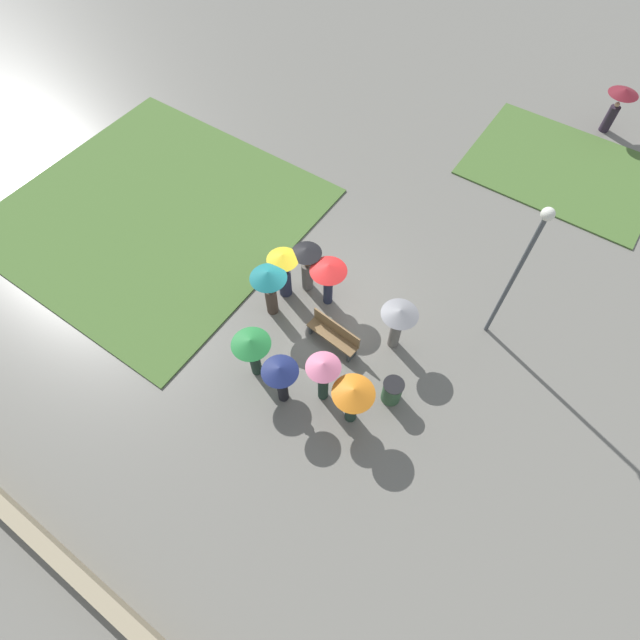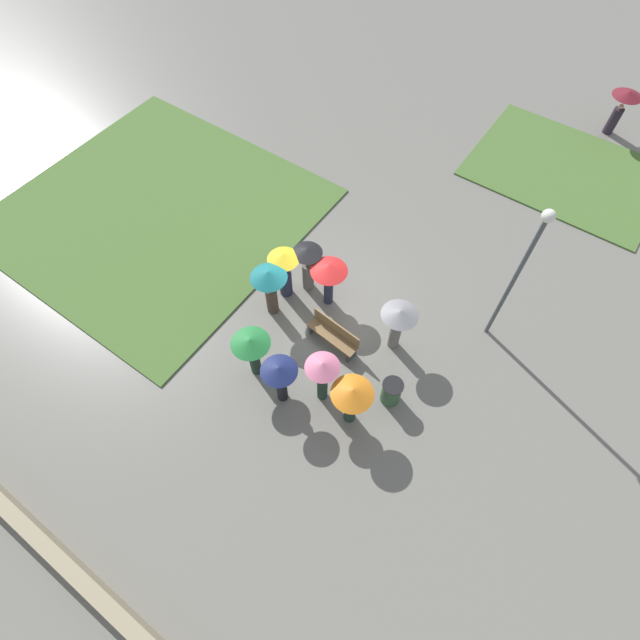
% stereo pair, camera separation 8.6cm
% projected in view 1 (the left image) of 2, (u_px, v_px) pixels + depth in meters
% --- Properties ---
extents(ground_plane, '(90.00, 90.00, 0.00)m').
position_uv_depth(ground_plane, '(328.00, 302.00, 15.71)').
color(ground_plane, slate).
extents(lawn_patch_near, '(10.00, 9.65, 0.06)m').
position_uv_depth(lawn_patch_near, '(155.00, 213.00, 17.71)').
color(lawn_patch_near, '#4C7033').
rests_on(lawn_patch_near, ground_plane).
extents(lawn_patch_far, '(6.75, 5.17, 0.06)m').
position_uv_depth(lawn_patch_far, '(562.00, 168.00, 18.97)').
color(lawn_patch_far, '#4C7033').
rests_on(lawn_patch_far, ground_plane).
extents(parapet_wall, '(45.00, 0.35, 0.68)m').
position_uv_depth(parapet_wall, '(89.00, 585.00, 11.17)').
color(parapet_wall, tan).
rests_on(parapet_wall, ground_plane).
extents(park_bench, '(1.70, 0.58, 0.90)m').
position_uv_depth(park_bench, '(334.00, 334.00, 14.53)').
color(park_bench, brown).
rests_on(park_bench, ground_plane).
extents(lamp_post, '(0.32, 0.32, 5.06)m').
position_uv_depth(lamp_post, '(521.00, 263.00, 12.47)').
color(lamp_post, '#474C51').
rests_on(lamp_post, ground_plane).
extents(trash_bin, '(0.58, 0.58, 0.88)m').
position_uv_depth(trash_bin, '(392.00, 391.00, 13.59)').
color(trash_bin, '#335638').
rests_on(trash_bin, ground_plane).
extents(crowd_person_teal, '(1.08, 1.08, 1.94)m').
position_uv_depth(crowd_person_teal, '(269.00, 283.00, 14.34)').
color(crowd_person_teal, '#47382D').
rests_on(crowd_person_teal, ground_plane).
extents(crowd_person_navy, '(0.98, 0.98, 1.80)m').
position_uv_depth(crowd_person_navy, '(281.00, 377.00, 12.88)').
color(crowd_person_navy, black).
rests_on(crowd_person_navy, ground_plane).
extents(crowd_person_grey, '(1.05, 1.05, 1.80)m').
position_uv_depth(crowd_person_grey, '(398.00, 320.00, 13.81)').
color(crowd_person_grey, slate).
rests_on(crowd_person_grey, ground_plane).
extents(crowd_person_black, '(0.92, 0.92, 1.85)m').
position_uv_depth(crowd_person_black, '(307.00, 262.00, 15.01)').
color(crowd_person_black, slate).
rests_on(crowd_person_black, ground_plane).
extents(crowd_person_yellow, '(0.96, 0.96, 1.88)m').
position_uv_depth(crowd_person_yellow, '(284.00, 269.00, 14.88)').
color(crowd_person_yellow, '#282D47').
rests_on(crowd_person_yellow, ground_plane).
extents(crowd_person_orange, '(1.10, 1.10, 1.81)m').
position_uv_depth(crowd_person_orange, '(353.00, 397.00, 12.50)').
color(crowd_person_orange, '#1E3328').
rests_on(crowd_person_orange, ground_plane).
extents(crowd_person_green, '(1.07, 1.07, 1.77)m').
position_uv_depth(crowd_person_green, '(252.00, 348.00, 13.29)').
color(crowd_person_green, '#1E3328').
rests_on(crowd_person_green, ground_plane).
extents(crowd_person_pink, '(0.92, 0.92, 1.95)m').
position_uv_depth(crowd_person_pink, '(323.00, 373.00, 12.83)').
color(crowd_person_pink, '#1E3328').
rests_on(crowd_person_pink, ground_plane).
extents(crowd_person_red, '(1.11, 1.11, 1.81)m').
position_uv_depth(crowd_person_red, '(328.00, 273.00, 14.51)').
color(crowd_person_red, '#282D47').
rests_on(crowd_person_red, ground_plane).
extents(lone_walker_far_path, '(1.12, 1.12, 1.80)m').
position_uv_depth(lone_walker_far_path, '(619.00, 102.00, 19.17)').
color(lone_walker_far_path, '#2D2333').
rests_on(lone_walker_far_path, ground_plane).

